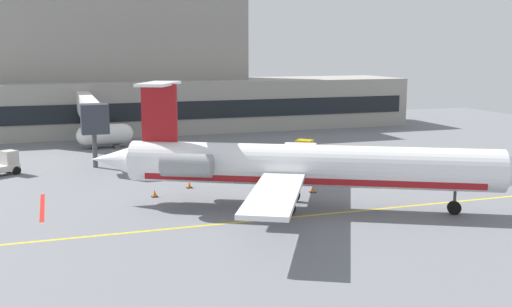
# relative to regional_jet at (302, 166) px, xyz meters

# --- Properties ---
(ground) EXTENTS (120.00, 120.00, 0.11)m
(ground) POSITION_rel_regional_jet_xyz_m (-2.22, -2.16, -3.06)
(ground) COLOR slate
(terminal_building) EXTENTS (63.48, 13.01, 18.70)m
(terminal_building) POSITION_rel_regional_jet_xyz_m (-2.67, 44.88, 4.17)
(terminal_building) COLOR gray
(terminal_building) RESTS_ON ground
(jet_bridge_west) EXTENTS (2.40, 20.69, 6.07)m
(jet_bridge_west) POSITION_rel_regional_jet_xyz_m (-12.45, 26.75, 1.69)
(jet_bridge_west) COLOR silver
(jet_bridge_west) RESTS_ON ground
(regional_jet) EXTENTS (28.67, 22.66, 8.61)m
(regional_jet) POSITION_rel_regional_jet_xyz_m (0.00, 0.00, 0.00)
(regional_jet) COLOR white
(regional_jet) RESTS_ON ground
(baggage_tug) EXTENTS (3.22, 2.97, 2.07)m
(baggage_tug) POSITION_rel_regional_jet_xyz_m (-20.24, 18.99, -2.08)
(baggage_tug) COLOR silver
(baggage_tug) RESTS_ON ground
(pushback_tractor) EXTENTS (3.49, 3.51, 1.94)m
(pushback_tractor) POSITION_rel_regional_jet_xyz_m (8.14, 17.96, -2.12)
(pushback_tractor) COLOR #E5B20C
(pushback_tractor) RESTS_ON ground
(fuel_tank) EXTENTS (6.28, 2.68, 2.64)m
(fuel_tank) POSITION_rel_regional_jet_xyz_m (-10.54, 31.17, -1.54)
(fuel_tank) COLOR white
(fuel_tank) RESTS_ON ground
(safety_cone_alpha) EXTENTS (0.47, 0.47, 0.55)m
(safety_cone_alpha) POSITION_rel_regional_jet_xyz_m (-6.02, 8.69, -2.76)
(safety_cone_alpha) COLOR orange
(safety_cone_alpha) RESTS_ON ground
(safety_cone_bravo) EXTENTS (0.47, 0.47, 0.55)m
(safety_cone_bravo) POSITION_rel_regional_jet_xyz_m (2.65, 4.10, -2.76)
(safety_cone_bravo) COLOR orange
(safety_cone_bravo) RESTS_ON ground
(safety_cone_charlie) EXTENTS (0.47, 0.47, 0.55)m
(safety_cone_charlie) POSITION_rel_regional_jet_xyz_m (-9.12, 6.59, -2.76)
(safety_cone_charlie) COLOR orange
(safety_cone_charlie) RESTS_ON ground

